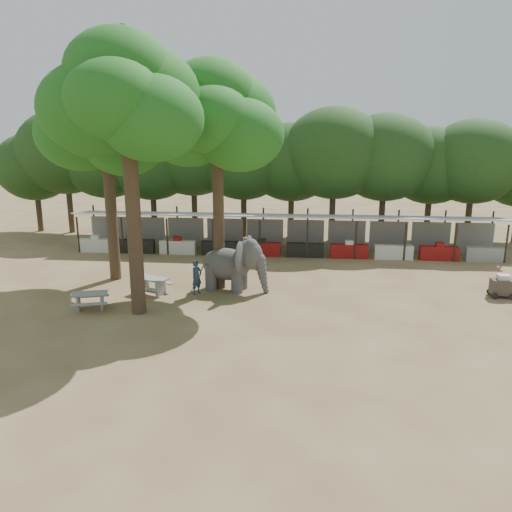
# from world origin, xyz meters

# --- Properties ---
(ground) EXTENTS (100.00, 100.00, 0.00)m
(ground) POSITION_xyz_m (0.00, 0.00, 0.00)
(ground) COLOR brown
(ground) RESTS_ON ground
(vendor_stalls) EXTENTS (28.00, 2.99, 2.80)m
(vendor_stalls) POSITION_xyz_m (-0.00, 13.84, 1.18)
(vendor_stalls) COLOR #ABAFB3
(vendor_stalls) RESTS_ON ground
(yard_tree_left) EXTENTS (7.10, 6.90, 11.02)m
(yard_tree_left) POSITION_xyz_m (-9.13, 7.19, 8.20)
(yard_tree_left) COLOR #332316
(yard_tree_left) RESTS_ON ground
(yard_tree_center) EXTENTS (7.10, 6.90, 12.04)m
(yard_tree_center) POSITION_xyz_m (-6.13, 2.19, 9.21)
(yard_tree_center) COLOR #332316
(yard_tree_center) RESTS_ON ground
(yard_tree_back) EXTENTS (7.10, 6.90, 11.36)m
(yard_tree_back) POSITION_xyz_m (-3.13, 6.19, 8.54)
(yard_tree_back) COLOR #332316
(yard_tree_back) RESTS_ON ground
(backdrop_trees) EXTENTS (46.46, 5.95, 8.33)m
(backdrop_trees) POSITION_xyz_m (0.00, 19.00, 5.51)
(backdrop_trees) COLOR #332316
(backdrop_trees) RESTS_ON ground
(elephant) EXTENTS (3.70, 2.75, 2.75)m
(elephant) POSITION_xyz_m (-2.19, 5.68, 1.38)
(elephant) COLOR #3E3C3B
(elephant) RESTS_ON ground
(handler) EXTENTS (0.68, 0.75, 1.72)m
(handler) POSITION_xyz_m (-3.96, 4.85, 0.86)
(handler) COLOR #26384C
(handler) RESTS_ON ground
(picnic_table_near) EXTENTS (1.90, 1.80, 0.78)m
(picnic_table_near) POSITION_xyz_m (-8.36, 2.21, 0.51)
(picnic_table_near) COLOR gray
(picnic_table_near) RESTS_ON ground
(picnic_table_far) EXTENTS (2.11, 2.03, 0.83)m
(picnic_table_far) POSITION_xyz_m (-6.22, 4.67, 0.54)
(picnic_table_far) COLOR gray
(picnic_table_far) RESTS_ON ground
(cart_back) EXTENTS (1.19, 0.80, 1.15)m
(cart_back) POSITION_xyz_m (11.06, 5.84, 0.57)
(cart_back) COLOR #372C24
(cart_back) RESTS_ON ground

